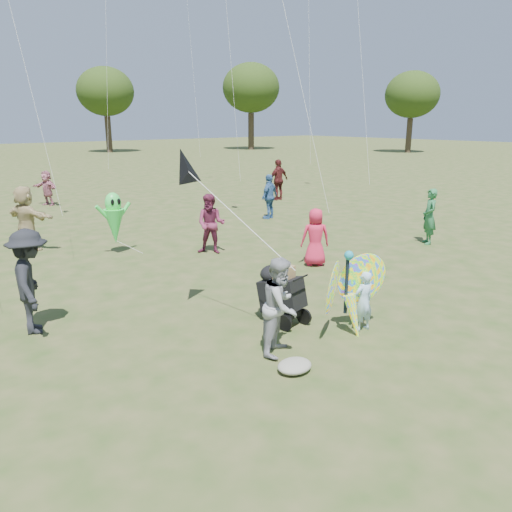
# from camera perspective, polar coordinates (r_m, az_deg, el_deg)

# --- Properties ---
(ground) EXTENTS (160.00, 160.00, 0.00)m
(ground) POSITION_cam_1_polar(r_m,az_deg,el_deg) (9.10, 7.07, -8.43)
(ground) COLOR #51592B
(ground) RESTS_ON ground
(child_girl) EXTENTS (0.43, 0.32, 1.10)m
(child_girl) POSITION_cam_1_polar(r_m,az_deg,el_deg) (9.05, 12.19, -5.07)
(child_girl) COLOR #A7CFEC
(child_girl) RESTS_ON ground
(adult_man) EXTENTS (0.97, 0.90, 1.59)m
(adult_man) POSITION_cam_1_polar(r_m,az_deg,el_deg) (7.95, 2.86, -5.73)
(adult_man) COLOR #999A9F
(adult_man) RESTS_ON ground
(grey_bag) EXTENTS (0.56, 0.46, 0.18)m
(grey_bag) POSITION_cam_1_polar(r_m,az_deg,el_deg) (7.66, 4.43, -12.41)
(grey_bag) COLOR gray
(grey_bag) RESTS_ON ground
(crowd_a) EXTENTS (0.87, 0.80, 1.49)m
(crowd_a) POSITION_cam_1_polar(r_m,az_deg,el_deg) (12.84, 6.79, 2.16)
(crowd_a) COLOR #D22144
(crowd_a) RESTS_ON ground
(crowd_b) EXTENTS (1.00, 1.35, 1.86)m
(crowd_b) POSITION_cam_1_polar(r_m,az_deg,el_deg) (9.52, -24.36, -2.68)
(crowd_b) COLOR black
(crowd_b) RESTS_ON ground
(crowd_c) EXTENTS (1.07, 0.71, 1.68)m
(crowd_c) POSITION_cam_1_polar(r_m,az_deg,el_deg) (18.94, 1.55, 6.81)
(crowd_c) COLOR #38639A
(crowd_c) RESTS_ON ground
(crowd_d) EXTENTS (1.16, 1.80, 1.86)m
(crowd_d) POSITION_cam_1_polar(r_m,az_deg,el_deg) (15.68, -24.79, 3.93)
(crowd_d) COLOR tan
(crowd_d) RESTS_ON ground
(crowd_e) EXTENTS (1.02, 1.03, 1.68)m
(crowd_e) POSITION_cam_1_polar(r_m,az_deg,el_deg) (13.96, -5.16, 3.66)
(crowd_e) COLOR maroon
(crowd_e) RESTS_ON ground
(crowd_f) EXTENTS (0.70, 0.72, 1.67)m
(crowd_f) POSITION_cam_1_polar(r_m,az_deg,el_deg) (15.89, 19.20, 4.29)
(crowd_f) COLOR #286B3E
(crowd_f) RESTS_ON ground
(crowd_h) EXTENTS (1.12, 0.50, 1.88)m
(crowd_h) POSITION_cam_1_polar(r_m,az_deg,el_deg) (23.43, 2.59, 8.69)
(crowd_h) COLOR #511B1B
(crowd_h) RESTS_ON ground
(crowd_j) EXTENTS (0.94, 1.47, 1.52)m
(crowd_j) POSITION_cam_1_polar(r_m,az_deg,el_deg) (23.78, -22.78, 7.18)
(crowd_j) COLOR #AD6375
(crowd_j) RESTS_ON ground
(jogging_stroller) EXTENTS (0.64, 1.11, 1.09)m
(jogging_stroller) POSITION_cam_1_polar(r_m,az_deg,el_deg) (9.22, 2.79, -3.90)
(jogging_stroller) COLOR black
(jogging_stroller) RESTS_ON ground
(butterfly_kite) EXTENTS (1.74, 0.75, 1.71)m
(butterfly_kite) POSITION_cam_1_polar(r_m,az_deg,el_deg) (8.76, 10.64, -4.24)
(butterfly_kite) COLOR orange
(butterfly_kite) RESTS_ON ground
(delta_kite_rig) EXTENTS (1.11, 2.44, 1.89)m
(delta_kite_rig) POSITION_cam_1_polar(r_m,az_deg,el_deg) (9.08, -7.68, 9.50)
(delta_kite_rig) COLOR black
(delta_kite_rig) RESTS_ON ground
(alien_kite) EXTENTS (1.12, 0.69, 1.74)m
(alien_kite) POSITION_cam_1_polar(r_m,az_deg,el_deg) (14.30, -15.89, 3.96)
(alien_kite) COLOR #37EB51
(alien_kite) RESTS_ON ground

